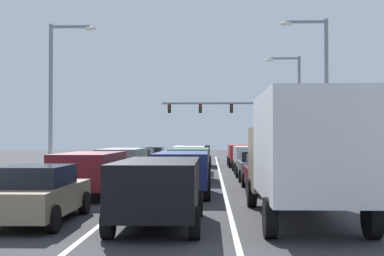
# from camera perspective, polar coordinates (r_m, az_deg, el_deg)

# --- Properties ---
(ground_plane) EXTENTS (135.62, 135.62, 0.00)m
(ground_plane) POSITION_cam_1_polar(r_m,az_deg,el_deg) (27.50, -0.38, -5.67)
(ground_plane) COLOR #333335
(lane_stripe_between_right_lane_and_center_lane) EXTENTS (0.14, 57.38, 0.01)m
(lane_stripe_between_right_lane_and_center_lane) POSITION_cam_1_polar(r_m,az_deg,el_deg) (32.69, 2.99, -4.92)
(lane_stripe_between_right_lane_and_center_lane) COLOR silver
(lane_stripe_between_right_lane_and_center_lane) RESTS_ON ground
(lane_stripe_between_center_lane_and_left_lane) EXTENTS (0.14, 57.38, 0.01)m
(lane_stripe_between_center_lane_and_left_lane) POSITION_cam_1_polar(r_m,az_deg,el_deg) (32.80, -2.98, -4.91)
(lane_stripe_between_center_lane_and_left_lane) COLOR silver
(lane_stripe_between_center_lane_and_left_lane) RESTS_ON ground
(snow_bank_right_shoulder) EXTENTS (1.70, 57.38, 0.73)m
(snow_bank_right_shoulder) POSITION_cam_1_polar(r_m,az_deg,el_deg) (33.18, 12.21, -4.21)
(snow_bank_right_shoulder) COLOR white
(snow_bank_right_shoulder) RESTS_ON ground
(snow_bank_left_shoulder) EXTENTS (1.58, 57.38, 0.86)m
(snow_bank_left_shoulder) POSITION_cam_1_polar(r_m,az_deg,el_deg) (33.65, -12.03, -4.06)
(snow_bank_left_shoulder) COLOR white
(snow_bank_left_shoulder) RESTS_ON ground
(box_truck_right_lane_nearest) EXTENTS (2.53, 7.20, 3.36)m
(box_truck_right_lane_nearest) POSITION_cam_1_polar(r_m,az_deg,el_deg) (14.66, 11.61, -2.34)
(box_truck_right_lane_nearest) COLOR #937F60
(box_truck_right_lane_nearest) RESTS_ON ground
(sedan_maroon_right_lane_second) EXTENTS (2.00, 4.50, 1.51)m
(sedan_maroon_right_lane_second) POSITION_cam_1_polar(r_m,az_deg,el_deg) (22.81, 8.01, -4.71)
(sedan_maroon_right_lane_second) COLOR maroon
(sedan_maroon_right_lane_second) RESTS_ON ground
(sedan_gray_right_lane_third) EXTENTS (2.00, 4.50, 1.51)m
(sedan_gray_right_lane_third) POSITION_cam_1_polar(r_m,az_deg,el_deg) (28.45, 6.82, -3.97)
(sedan_gray_right_lane_third) COLOR slate
(sedan_gray_right_lane_third) RESTS_ON ground
(suv_silver_right_lane_fourth) EXTENTS (2.16, 4.90, 1.67)m
(suv_silver_right_lane_fourth) POSITION_cam_1_polar(r_m,az_deg,el_deg) (34.26, 6.18, -3.04)
(suv_silver_right_lane_fourth) COLOR #B7BABF
(suv_silver_right_lane_fourth) RESTS_ON ground
(suv_red_right_lane_fifth) EXTENTS (2.16, 4.90, 1.67)m
(suv_red_right_lane_fifth) POSITION_cam_1_polar(r_m,az_deg,el_deg) (41.09, 5.32, -2.70)
(suv_red_right_lane_fifth) COLOR maroon
(suv_red_right_lane_fifth) RESTS_ON ground
(suv_black_center_lane_nearest) EXTENTS (2.16, 4.90, 1.67)m
(suv_black_center_lane_nearest) POSITION_cam_1_polar(r_m,az_deg,el_deg) (13.63, -3.56, -6.19)
(suv_black_center_lane_nearest) COLOR black
(suv_black_center_lane_nearest) RESTS_ON ground
(suv_navy_center_lane_second) EXTENTS (2.16, 4.90, 1.67)m
(suv_navy_center_lane_second) POSITION_cam_1_polar(r_m,az_deg,el_deg) (20.69, -1.02, -4.40)
(suv_navy_center_lane_second) COLOR navy
(suv_navy_center_lane_second) RESTS_ON ground
(suv_green_center_lane_third) EXTENTS (2.16, 4.90, 1.67)m
(suv_green_center_lane_third) POSITION_cam_1_polar(r_m,az_deg,el_deg) (27.71, -0.26, -3.53)
(suv_green_center_lane_third) COLOR #1E5633
(suv_green_center_lane_third) RESTS_ON ground
(suv_white_center_lane_fourth) EXTENTS (2.16, 4.90, 1.67)m
(suv_white_center_lane_fourth) POSITION_cam_1_polar(r_m,az_deg,el_deg) (34.27, -0.30, -3.04)
(suv_white_center_lane_fourth) COLOR silver
(suv_white_center_lane_fourth) RESTS_ON ground
(suv_charcoal_center_lane_fifth) EXTENTS (2.16, 4.90, 1.67)m
(suv_charcoal_center_lane_fifth) POSITION_cam_1_polar(r_m,az_deg,el_deg) (41.62, 0.56, -2.68)
(suv_charcoal_center_lane_fifth) COLOR #38383D
(suv_charcoal_center_lane_fifth) RESTS_ON ground
(sedan_tan_left_lane_nearest) EXTENTS (2.00, 4.50, 1.51)m
(sedan_tan_left_lane_nearest) POSITION_cam_1_polar(r_m,az_deg,el_deg) (14.82, -16.15, -6.71)
(sedan_tan_left_lane_nearest) COLOR #937F60
(sedan_tan_left_lane_nearest) RESTS_ON ground
(suv_maroon_left_lane_second) EXTENTS (2.16, 4.90, 1.67)m
(suv_maroon_left_lane_second) POSITION_cam_1_polar(r_m,az_deg,el_deg) (20.50, -10.78, -4.42)
(suv_maroon_left_lane_second) COLOR maroon
(suv_maroon_left_lane_second) RESTS_ON ground
(suv_gray_left_lane_third) EXTENTS (2.16, 4.90, 1.67)m
(suv_gray_left_lane_third) POSITION_cam_1_polar(r_m,az_deg,el_deg) (27.65, -7.35, -3.53)
(suv_gray_left_lane_third) COLOR slate
(suv_gray_left_lane_third) RESTS_ON ground
(sedan_silver_left_lane_fourth) EXTENTS (2.00, 4.50, 1.51)m
(sedan_silver_left_lane_fourth) POSITION_cam_1_polar(r_m,az_deg,el_deg) (34.28, -5.64, -3.46)
(sedan_silver_left_lane_fourth) COLOR #B7BABF
(sedan_silver_left_lane_fourth) RESTS_ON ground
(sedan_red_left_lane_fifth) EXTENTS (2.00, 4.50, 1.51)m
(sedan_red_left_lane_fifth) POSITION_cam_1_polar(r_m,az_deg,el_deg) (40.24, -4.27, -3.09)
(sedan_red_left_lane_fifth) COLOR maroon
(sedan_red_left_lane_fifth) RESTS_ON ground
(traffic_light_gantry) EXTENTS (10.94, 0.47, 6.20)m
(traffic_light_gantry) POSITION_cam_1_polar(r_m,az_deg,el_deg) (58.75, 3.60, 1.45)
(traffic_light_gantry) COLOR slate
(traffic_light_gantry) RESTS_ON ground
(street_lamp_right_mid) EXTENTS (2.66, 0.36, 8.83)m
(street_lamp_right_mid) POSITION_cam_1_polar(r_m,az_deg,el_deg) (30.75, 13.45, 4.62)
(street_lamp_right_mid) COLOR gray
(street_lamp_right_mid) RESTS_ON ground
(street_lamp_right_far) EXTENTS (2.66, 0.36, 8.32)m
(street_lamp_right_far) POSITION_cam_1_polar(r_m,az_deg,el_deg) (41.00, 10.81, 2.84)
(street_lamp_right_far) COLOR gray
(street_lamp_right_far) RESTS_ON ground
(street_lamp_left_mid) EXTENTS (2.66, 0.36, 8.54)m
(street_lamp_left_mid) POSITION_cam_1_polar(r_m,az_deg,el_deg) (30.79, -14.13, 4.33)
(street_lamp_left_mid) COLOR gray
(street_lamp_left_mid) RESTS_ON ground
(roadside_sign_right) EXTENTS (3.20, 0.16, 5.50)m
(roadside_sign_right) POSITION_cam_1_polar(r_m,az_deg,el_deg) (43.46, 15.04, 1.39)
(roadside_sign_right) COLOR #59595B
(roadside_sign_right) RESTS_ON ground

